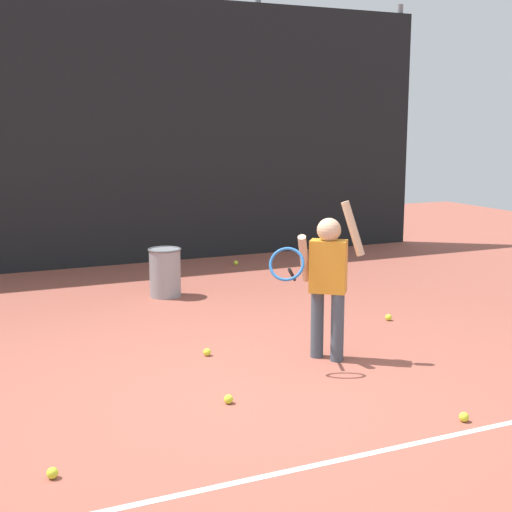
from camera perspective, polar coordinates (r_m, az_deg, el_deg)
ground_plane at (r=5.50m, az=-1.16°, el=-10.45°), size 20.00×20.00×0.00m
court_line_baseline at (r=4.41m, az=5.87°, el=-16.00°), size 9.00×0.05×0.00m
back_fence_windscreen at (r=10.11m, az=-12.92°, el=9.54°), size 10.30×0.08×3.69m
fence_post_2 at (r=10.17m, az=-13.00°, el=9.97°), size 0.09×0.09×3.84m
fence_post_3 at (r=10.94m, az=0.15°, el=10.25°), size 0.09×0.09×3.84m
fence_post_4 at (r=12.19m, az=11.10°, el=10.08°), size 0.09×0.09×3.84m
tennis_player at (r=5.97m, az=5.62°, el=-1.55°), size 0.89×0.51×1.35m
ball_hopper at (r=8.30m, az=-7.24°, el=-1.26°), size 0.38×0.38×0.56m
tennis_ball_0 at (r=5.21m, az=-2.20°, el=-11.31°), size 0.07×0.07×0.07m
tennis_ball_1 at (r=4.36m, az=-15.89°, el=-16.27°), size 0.07×0.07×0.07m
tennis_ball_3 at (r=10.11m, az=-1.62°, el=-0.55°), size 0.07×0.07×0.07m
tennis_ball_4 at (r=5.10m, az=16.21°, el=-12.19°), size 0.07×0.07×0.07m
tennis_ball_5 at (r=6.22m, az=-3.91°, el=-7.64°), size 0.07×0.07×0.07m
tennis_ball_7 at (r=7.41m, az=10.50°, el=-4.82°), size 0.07×0.07×0.07m
tennis_ball_8 at (r=9.97m, az=-7.81°, el=-0.80°), size 0.07×0.07×0.07m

